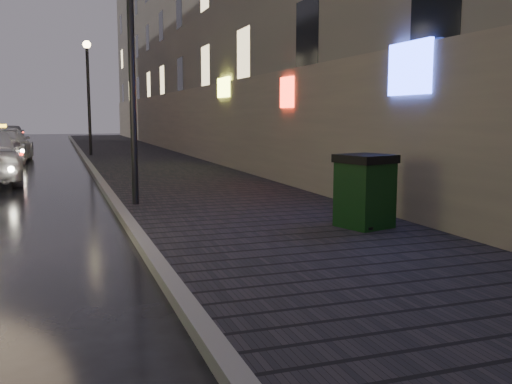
# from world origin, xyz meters

# --- Properties ---
(ground) EXTENTS (120.00, 120.00, 0.00)m
(ground) POSITION_xyz_m (0.00, 0.00, 0.00)
(ground) COLOR black
(ground) RESTS_ON ground
(sidewalk) EXTENTS (4.60, 58.00, 0.15)m
(sidewalk) POSITION_xyz_m (3.90, 21.00, 0.07)
(sidewalk) COLOR black
(sidewalk) RESTS_ON ground
(curb) EXTENTS (0.20, 58.00, 0.15)m
(curb) POSITION_xyz_m (1.50, 21.00, 0.07)
(curb) COLOR slate
(curb) RESTS_ON ground
(building_near) EXTENTS (1.80, 50.00, 13.00)m
(building_near) POSITION_xyz_m (7.10, 25.00, 6.50)
(building_near) COLOR #605B54
(building_near) RESTS_ON ground
(lamp_near) EXTENTS (0.36, 0.36, 5.28)m
(lamp_near) POSITION_xyz_m (1.85, 6.00, 3.49)
(lamp_near) COLOR black
(lamp_near) RESTS_ON sidewalk
(lamp_far) EXTENTS (0.36, 0.36, 5.28)m
(lamp_far) POSITION_xyz_m (1.85, 22.00, 3.49)
(lamp_far) COLOR black
(lamp_far) RESTS_ON sidewalk
(trash_bin) EXTENTS (0.98, 0.98, 1.21)m
(trash_bin) POSITION_xyz_m (5.12, 2.22, 0.76)
(trash_bin) COLOR black
(trash_bin) RESTS_ON sidewalk
(taxi_mid) EXTENTS (2.36, 5.25, 1.49)m
(taxi_mid) POSITION_xyz_m (-1.82, 20.62, 0.75)
(taxi_mid) COLOR white
(taxi_mid) RESTS_ON ground
(car_far) EXTENTS (1.88, 4.12, 1.37)m
(car_far) POSITION_xyz_m (-2.71, 40.04, 0.68)
(car_far) COLOR gray
(car_far) RESTS_ON ground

